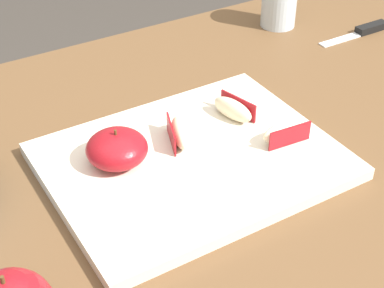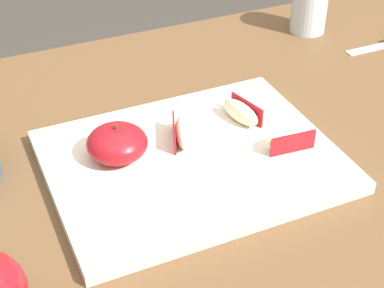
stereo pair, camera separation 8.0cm
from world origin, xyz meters
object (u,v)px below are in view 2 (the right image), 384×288
Objects in this scene: apple_half_skin_up at (117,143)px; apple_wedge_front at (182,132)px; cutting_board at (192,161)px; apple_wedge_back at (241,112)px; apple_wedge_middle at (289,138)px; drinking_glass_water at (310,5)px.

apple_wedge_front is at bearing -1.39° from apple_half_skin_up.
cutting_board is 5.23× the size of apple_wedge_back.
cutting_board is 5.38× the size of apple_wedge_middle.
apple_wedge_front is 0.70× the size of drinking_glass_water.
apple_wedge_front is at bearing 87.05° from cutting_board.
apple_half_skin_up reaches higher than cutting_board.
apple_wedge_front is 0.15m from apple_wedge_middle.
apple_half_skin_up is at bearing 161.03° from apple_wedge_middle.
apple_wedge_front is 1.00× the size of apple_wedge_back.
drinking_glass_water reaches higher than apple_wedge_back.
drinking_glass_water is at bearing 53.49° from apple_wedge_middle.
apple_wedge_middle is (0.22, -0.08, -0.01)m from apple_half_skin_up.
apple_wedge_front reaches higher than cutting_board.
apple_half_skin_up is 1.12× the size of apple_wedge_back.
apple_half_skin_up is 0.54m from drinking_glass_water.
apple_wedge_back is (0.10, 0.05, 0.02)m from cutting_board.
apple_half_skin_up is 1.12× the size of apple_wedge_front.
apple_half_skin_up is 0.19m from apple_wedge_back.
apple_wedge_front is at bearing -173.12° from apple_wedge_back.
drinking_glass_water is (0.38, 0.26, 0.02)m from apple_wedge_front.
cutting_board is at bearing -141.64° from drinking_glass_water.
apple_half_skin_up is 0.09m from apple_wedge_front.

